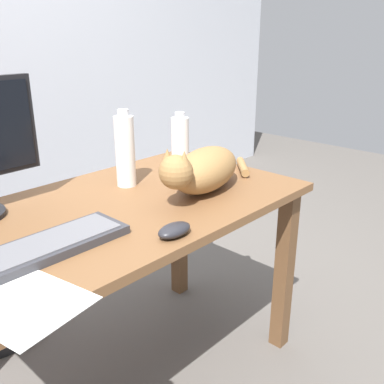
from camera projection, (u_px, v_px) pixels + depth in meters
ground_plane at (126, 383)px, 1.68m from camera, size 8.00×8.00×0.00m
desk at (117, 237)px, 1.47m from camera, size 1.32×0.72×0.73m
keyboard at (46, 247)px, 1.13m from camera, size 0.44×0.15×0.03m
cat at (203, 169)px, 1.54m from camera, size 0.60×0.27×0.20m
computer_mouse at (174, 230)px, 1.22m from camera, size 0.11×0.06×0.04m
paper_sheet at (17, 300)px, 0.93m from camera, size 0.26×0.33×0.00m
water_bottle at (125, 151)px, 1.58m from camera, size 0.07×0.07×0.28m
spray_bottle at (180, 137)px, 1.94m from camera, size 0.08×0.08×0.21m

